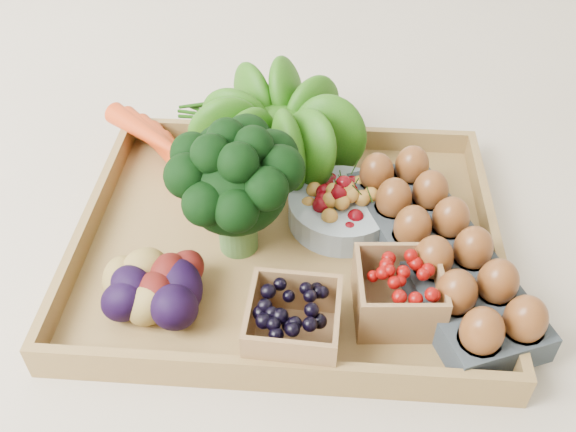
# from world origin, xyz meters

# --- Properties ---
(ground) EXTENTS (4.00, 4.00, 0.00)m
(ground) POSITION_xyz_m (0.00, 0.00, 0.00)
(ground) COLOR beige
(ground) RESTS_ON ground
(tray) EXTENTS (0.55, 0.45, 0.01)m
(tray) POSITION_xyz_m (0.00, 0.00, 0.01)
(tray) COLOR olive
(tray) RESTS_ON ground
(carrots) EXTENTS (0.24, 0.17, 0.06)m
(carrots) POSITION_xyz_m (-0.17, 0.13, 0.04)
(carrots) COLOR red
(carrots) RESTS_ON tray
(lettuce) EXTENTS (0.17, 0.17, 0.17)m
(lettuce) POSITION_xyz_m (-0.02, 0.16, 0.10)
(lettuce) COLOR #17560D
(lettuce) RESTS_ON tray
(broccoli) EXTENTS (0.17, 0.17, 0.13)m
(broccoli) POSITION_xyz_m (-0.06, -0.01, 0.08)
(broccoli) COLOR black
(broccoli) RESTS_ON tray
(cherry_bowl) EXTENTS (0.15, 0.15, 0.04)m
(cherry_bowl) POSITION_xyz_m (0.07, 0.05, 0.03)
(cherry_bowl) COLOR #8C9EA5
(cherry_bowl) RESTS_ON tray
(egg_carton) EXTENTS (0.24, 0.36, 0.04)m
(egg_carton) POSITION_xyz_m (0.19, -0.04, 0.03)
(egg_carton) COLOR #343D42
(egg_carton) RESTS_ON tray
(potatoes) EXTENTS (0.15, 0.15, 0.08)m
(potatoes) POSITION_xyz_m (-0.16, -0.12, 0.06)
(potatoes) COLOR #480E0B
(potatoes) RESTS_ON tray
(punnet_blackberry) EXTENTS (0.11, 0.11, 0.07)m
(punnet_blackberry) POSITION_xyz_m (0.02, -0.17, 0.05)
(punnet_blackberry) COLOR black
(punnet_blackberry) RESTS_ON tray
(punnet_raspberry) EXTENTS (0.11, 0.11, 0.07)m
(punnet_raspberry) POSITION_xyz_m (0.14, -0.11, 0.05)
(punnet_raspberry) COLOR #710605
(punnet_raspberry) RESTS_ON tray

